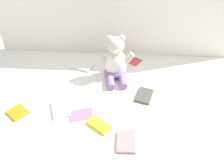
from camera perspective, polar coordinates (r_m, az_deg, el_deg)
ground_plane at (r=1.60m, az=0.07°, el=-0.47°), size 3.20×3.20×0.00m
backdrop_drape at (r=1.73m, az=0.87°, el=17.78°), size 1.64×0.03×0.77m
teddy_bear at (r=1.62m, az=0.84°, el=4.78°), size 0.24×0.22×0.29m
book_case_0 at (r=1.47m, az=-11.23°, el=-5.42°), size 0.13×0.16×0.02m
book_case_1 at (r=1.30m, az=3.15°, el=-12.57°), size 0.09×0.13×0.02m
book_case_2 at (r=1.77m, az=-6.57°, el=3.98°), size 0.16×0.13×0.02m
book_case_3 at (r=1.43m, az=-6.91°, el=-6.67°), size 0.15×0.12×0.01m
book_case_4 at (r=1.52m, az=-20.03°, el=-5.87°), size 0.14×0.14×0.01m
book_case_5 at (r=1.54m, az=7.11°, el=-2.53°), size 0.12×0.15×0.02m
book_case_6 at (r=1.36m, az=-2.77°, el=-9.00°), size 0.14×0.13×0.02m
book_case_7 at (r=1.82m, az=4.75°, el=5.14°), size 0.13×0.13×0.01m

